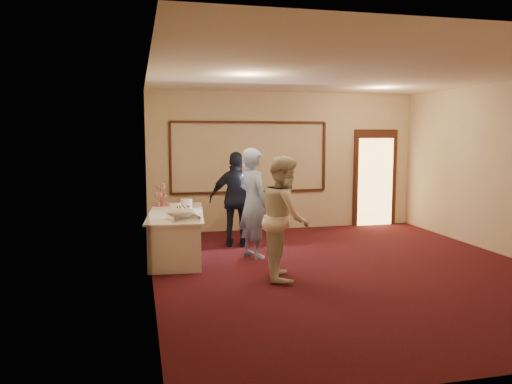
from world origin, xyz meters
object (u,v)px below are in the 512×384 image
Objects in this scene: buffet_table at (176,234)px; tart at (188,214)px; cupcake_stand at (161,197)px; woman at (285,217)px; plate_stack_a at (176,208)px; pavlova_tray at (183,214)px; plate_stack_b at (187,204)px; guest at (237,199)px; man at (253,203)px.

tart is (0.16, -0.36, 0.41)m from buffet_table.
woman is at bearing -56.72° from cupcake_stand.
plate_stack_a is 2.22m from woman.
pavlova_tray is (0.05, -0.79, 0.47)m from buffet_table.
plate_stack_a is at bearing -76.01° from cupcake_stand.
tart is (0.11, 0.43, -0.06)m from pavlova_tray.
woman reaches higher than plate_stack_b.
cupcake_stand is 0.66m from plate_stack_b.
buffet_table is 1.39m from guest.
woman is 1.01× the size of guest.
pavlova_tray is at bearing 64.33° from guest.
plate_stack_b is 0.98m from guest.
pavlova_tray is 0.83m from plate_stack_a.
guest is (1.01, 0.91, 0.09)m from tart.
buffet_table is at bearing -121.02° from plate_stack_b.
tart is at bearing 66.01° from man.
cupcake_stand is at bearing 44.52° from woman.
plate_stack_b reaches higher than plate_stack_a.
guest is at bearing 50.21° from pavlova_tray.
cupcake_stand is at bearing 103.99° from plate_stack_a.
pavlova_tray is at bearing 69.50° from woman.
pavlova_tray is 0.33× the size of guest.
buffet_table is 9.24× the size of tart.
buffet_table is 0.46m from plate_stack_a.
man reaches higher than guest.
plate_stack_b is 0.12× the size of woman.
man is 0.92m from guest.
pavlova_tray is at bearing -86.13° from plate_stack_a.
man is at bearing -15.76° from buffet_table.
cupcake_stand is 1.29m from tart.
guest is at bearing 11.27° from plate_stack_b.
pavlova_tray is at bearing 85.53° from man.
plate_stack_b is at bearing 25.39° from guest.
man is at bearing 110.15° from guest.
woman reaches higher than plate_stack_a.
plate_stack_a is 0.40m from plate_stack_b.
plate_stack_b is 1.28m from man.
cupcake_stand is 1.42m from guest.
pavlova_tray is 1.30m from man.
man is (1.05, -0.72, 0.08)m from plate_stack_b.
woman reaches higher than tart.
guest is (1.12, 1.35, 0.03)m from pavlova_tray.
man is (1.48, -1.22, -0.00)m from cupcake_stand.
woman is (1.44, -1.68, 0.05)m from plate_stack_a.
pavlova_tray reaches higher than buffet_table.
cupcake_stand is 2.59× the size of plate_stack_a.
woman is at bearing -58.78° from plate_stack_b.
cupcake_stand is 0.26× the size of woman.
tart is (0.16, -0.39, -0.05)m from plate_stack_a.
pavlova_tray is 2.80× the size of plate_stack_b.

